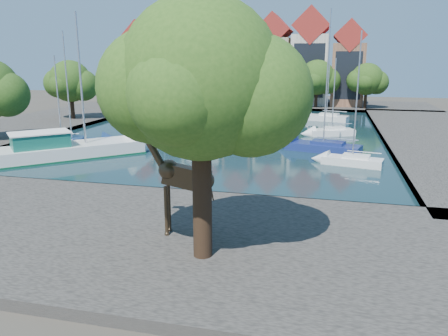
# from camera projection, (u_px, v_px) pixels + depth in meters

# --- Properties ---
(ground) EXTENTS (160.00, 160.00, 0.00)m
(ground) POSITION_uv_depth(u_px,v_px,m) (133.00, 192.00, 28.97)
(ground) COLOR #38332B
(ground) RESTS_ON ground
(water_basin) EXTENTS (38.00, 50.00, 0.08)m
(water_basin) POSITION_uv_depth(u_px,v_px,m) (221.00, 133.00, 51.56)
(water_basin) COLOR black
(water_basin) RESTS_ON ground
(near_quay) EXTENTS (50.00, 14.00, 0.50)m
(near_quay) POSITION_uv_depth(u_px,v_px,m) (73.00, 228.00, 22.31)
(near_quay) COLOR #47433E
(near_quay) RESTS_ON ground
(far_quay) EXTENTS (60.00, 16.00, 0.50)m
(far_quay) POSITION_uv_depth(u_px,v_px,m) (262.00, 104.00, 81.65)
(far_quay) COLOR #47433E
(far_quay) RESTS_ON ground
(left_quay) EXTENTS (14.00, 52.00, 0.50)m
(left_quay) POSITION_uv_depth(u_px,v_px,m) (36.00, 124.00, 57.23)
(left_quay) COLOR #47433E
(left_quay) RESTS_ON ground
(plane_tree) EXTENTS (8.32, 6.40, 10.62)m
(plane_tree) POSITION_uv_depth(u_px,v_px,m) (204.00, 85.00, 16.86)
(plane_tree) COLOR #332114
(plane_tree) RESTS_ON near_quay
(townhouse_west_end) EXTENTS (5.44, 9.18, 14.93)m
(townhouse_west_end) POSITION_uv_depth(u_px,v_px,m) (146.00, 64.00, 85.15)
(townhouse_west_end) COLOR #8E604D
(townhouse_west_end) RESTS_ON far_quay
(townhouse_west_mid) EXTENTS (5.94, 9.18, 16.79)m
(townhouse_west_mid) POSITION_uv_depth(u_px,v_px,m) (175.00, 60.00, 83.56)
(townhouse_west_mid) COLOR #B8AD8E
(townhouse_west_mid) RESTS_ON far_quay
(townhouse_west_inner) EXTENTS (6.43, 9.18, 15.15)m
(townhouse_west_inner) POSITION_uv_depth(u_px,v_px,m) (208.00, 65.00, 82.29)
(townhouse_west_inner) COLOR silver
(townhouse_west_inner) RESTS_ON far_quay
(townhouse_center) EXTENTS (5.44, 9.18, 16.93)m
(townhouse_center) POSITION_uv_depth(u_px,v_px,m) (242.00, 59.00, 80.55)
(townhouse_center) COLOR brown
(townhouse_center) RESTS_ON far_quay
(townhouse_east_inner) EXTENTS (5.94, 9.18, 15.79)m
(townhouse_east_inner) POSITION_uv_depth(u_px,v_px,m) (274.00, 63.00, 79.34)
(townhouse_east_inner) COLOR tan
(townhouse_east_inner) RESTS_ON far_quay
(townhouse_east_mid) EXTENTS (6.43, 9.18, 16.65)m
(townhouse_east_mid) POSITION_uv_depth(u_px,v_px,m) (310.00, 61.00, 77.76)
(townhouse_east_mid) COLOR beige
(townhouse_east_mid) RESTS_ON far_quay
(townhouse_east_end) EXTENTS (5.44, 9.18, 14.43)m
(townhouse_east_end) POSITION_uv_depth(u_px,v_px,m) (348.00, 67.00, 76.52)
(townhouse_east_end) COLOR brown
(townhouse_east_end) RESTS_ON far_quay
(far_tree_far_west) EXTENTS (7.28, 5.60, 7.68)m
(far_tree_far_west) POSITION_uv_depth(u_px,v_px,m) (140.00, 77.00, 80.26)
(far_tree_far_west) COLOR #332114
(far_tree_far_west) RESTS_ON far_quay
(far_tree_west) EXTENTS (6.76, 5.20, 7.36)m
(far_tree_west) POSITION_uv_depth(u_px,v_px,m) (181.00, 78.00, 78.45)
(far_tree_west) COLOR #332114
(far_tree_west) RESTS_ON far_quay
(far_tree_mid_west) EXTENTS (7.80, 6.00, 8.00)m
(far_tree_mid_west) POSITION_uv_depth(u_px,v_px,m) (225.00, 77.00, 76.57)
(far_tree_mid_west) COLOR #332114
(far_tree_mid_west) RESTS_ON far_quay
(far_tree_mid_east) EXTENTS (7.02, 5.40, 7.52)m
(far_tree_mid_east) POSITION_uv_depth(u_px,v_px,m) (270.00, 79.00, 74.78)
(far_tree_mid_east) COLOR #332114
(far_tree_mid_east) RESTS_ON far_quay
(far_tree_east) EXTENTS (7.54, 5.80, 7.84)m
(far_tree_east) POSITION_uv_depth(u_px,v_px,m) (318.00, 79.00, 72.92)
(far_tree_east) COLOR #332114
(far_tree_east) RESTS_ON far_quay
(far_tree_far_east) EXTENTS (6.76, 5.20, 7.36)m
(far_tree_far_east) POSITION_uv_depth(u_px,v_px,m) (367.00, 80.00, 71.14)
(far_tree_far_east) COLOR #332114
(far_tree_far_east) RESTS_ON far_quay
(side_tree_left_far) EXTENTS (7.28, 5.60, 7.88)m
(side_tree_left_far) POSITION_uv_depth(u_px,v_px,m) (71.00, 83.00, 59.02)
(side_tree_left_far) COLOR #332114
(side_tree_left_far) RESTS_ON left_quay
(giraffe_statue) EXTENTS (4.05, 0.90, 5.77)m
(giraffe_statue) POSITION_uv_depth(u_px,v_px,m) (180.00, 177.00, 20.26)
(giraffe_statue) COLOR #372A1B
(giraffe_statue) RESTS_ON near_quay
(motorsailer) EXTENTS (11.77, 11.67, 12.39)m
(motorsailer) POSITION_uv_depth(u_px,v_px,m) (63.00, 148.00, 38.29)
(motorsailer) COLOR silver
(motorsailer) RESTS_ON water_basin
(sailboat_left_a) EXTENTS (5.47, 2.77, 8.81)m
(sailboat_left_a) POSITION_uv_depth(u_px,v_px,m) (62.00, 145.00, 41.22)
(sailboat_left_a) COLOR silver
(sailboat_left_a) RESTS_ON water_basin
(sailboat_left_b) EXTENTS (7.85, 4.91, 11.01)m
(sailboat_left_b) POSITION_uv_depth(u_px,v_px,m) (72.00, 142.00, 42.76)
(sailboat_left_b) COLOR navy
(sailboat_left_b) RESTS_ON water_basin
(sailboat_left_c) EXTENTS (5.39, 3.39, 9.54)m
(sailboat_left_c) POSITION_uv_depth(u_px,v_px,m) (138.00, 121.00, 57.27)
(sailboat_left_c) COLOR silver
(sailboat_left_c) RESTS_ON water_basin
(sailboat_left_d) EXTENTS (5.89, 2.58, 9.04)m
(sailboat_left_d) POSITION_uv_depth(u_px,v_px,m) (155.00, 116.00, 62.54)
(sailboat_left_d) COLOR silver
(sailboat_left_d) RESTS_ON water_basin
(sailboat_left_e) EXTENTS (6.46, 3.33, 10.34)m
(sailboat_left_e) POSITION_uv_depth(u_px,v_px,m) (163.00, 112.00, 65.73)
(sailboat_left_e) COLOR silver
(sailboat_left_e) RESTS_ON water_basin
(sailboat_right_a) EXTENTS (5.05, 2.68, 10.64)m
(sailboat_right_a) POSITION_uv_depth(u_px,v_px,m) (352.00, 159.00, 35.86)
(sailboat_right_a) COLOR silver
(sailboat_right_a) RESTS_ON water_basin
(sailboat_right_b) EXTENTS (7.25, 4.10, 12.83)m
(sailboat_right_b) POSITION_uv_depth(u_px,v_px,m) (323.00, 145.00, 41.17)
(sailboat_right_b) COLOR navy
(sailboat_right_b) RESTS_ON water_basin
(sailboat_right_c) EXTENTS (5.35, 3.51, 8.55)m
(sailboat_right_c) POSITION_uv_depth(u_px,v_px,m) (332.00, 131.00, 49.52)
(sailboat_right_c) COLOR white
(sailboat_right_c) RESTS_ON water_basin
(sailboat_right_d) EXTENTS (6.20, 3.47, 8.25)m
(sailboat_right_d) POSITION_uv_depth(u_px,v_px,m) (326.00, 117.00, 60.96)
(sailboat_right_d) COLOR silver
(sailboat_right_d) RESTS_ON water_basin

